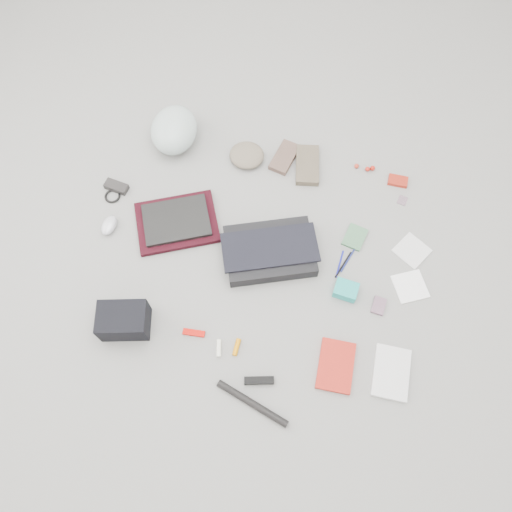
# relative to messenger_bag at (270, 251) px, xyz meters

# --- Properties ---
(ground_plane) EXTENTS (4.00, 4.00, 0.00)m
(ground_plane) POSITION_rel_messenger_bag_xyz_m (-0.06, -0.04, -0.03)
(ground_plane) COLOR gray
(messenger_bag) EXTENTS (0.46, 0.38, 0.07)m
(messenger_bag) POSITION_rel_messenger_bag_xyz_m (0.00, 0.00, 0.00)
(messenger_bag) COLOR black
(messenger_bag) RESTS_ON ground_plane
(bag_flap) EXTENTS (0.46, 0.31, 0.01)m
(bag_flap) POSITION_rel_messenger_bag_xyz_m (0.00, 0.00, 0.04)
(bag_flap) COLOR black
(bag_flap) RESTS_ON messenger_bag
(laptop_sleeve) EXTENTS (0.44, 0.39, 0.03)m
(laptop_sleeve) POSITION_rel_messenger_bag_xyz_m (-0.45, 0.09, -0.02)
(laptop_sleeve) COLOR black
(laptop_sleeve) RESTS_ON ground_plane
(laptop) EXTENTS (0.36, 0.31, 0.02)m
(laptop) POSITION_rel_messenger_bag_xyz_m (-0.45, 0.09, 0.00)
(laptop) COLOR black
(laptop) RESTS_ON laptop_sleeve
(bike_helmet) EXTENTS (0.23, 0.29, 0.17)m
(bike_helmet) POSITION_rel_messenger_bag_xyz_m (-0.56, 0.57, 0.05)
(bike_helmet) COLOR silver
(bike_helmet) RESTS_ON ground_plane
(beanie) EXTENTS (0.19, 0.19, 0.06)m
(beanie) POSITION_rel_messenger_bag_xyz_m (-0.18, 0.51, -0.00)
(beanie) COLOR #766A58
(beanie) RESTS_ON ground_plane
(mitten_left) EXTENTS (0.15, 0.21, 0.03)m
(mitten_left) POSITION_rel_messenger_bag_xyz_m (0.00, 0.53, -0.02)
(mitten_left) COLOR brown
(mitten_left) RESTS_ON ground_plane
(mitten_right) EXTENTS (0.13, 0.23, 0.03)m
(mitten_right) POSITION_rel_messenger_bag_xyz_m (0.12, 0.50, -0.02)
(mitten_right) COLOR brown
(mitten_right) RESTS_ON ground_plane
(power_brick) EXTENTS (0.12, 0.08, 0.03)m
(power_brick) POSITION_rel_messenger_bag_xyz_m (-0.78, 0.24, -0.02)
(power_brick) COLOR black
(power_brick) RESTS_ON ground_plane
(cable_coil) EXTENTS (0.10, 0.10, 0.01)m
(cable_coil) POSITION_rel_messenger_bag_xyz_m (-0.79, 0.19, -0.03)
(cable_coil) COLOR black
(cable_coil) RESTS_ON ground_plane
(mouse) EXTENTS (0.08, 0.11, 0.04)m
(mouse) POSITION_rel_messenger_bag_xyz_m (-0.76, 0.03, -0.01)
(mouse) COLOR silver
(mouse) RESTS_ON ground_plane
(camera_bag) EXTENTS (0.22, 0.17, 0.13)m
(camera_bag) POSITION_rel_messenger_bag_xyz_m (-0.56, -0.42, 0.03)
(camera_bag) COLOR black
(camera_bag) RESTS_ON ground_plane
(multitool) EXTENTS (0.09, 0.03, 0.01)m
(multitool) POSITION_rel_messenger_bag_xyz_m (-0.27, -0.42, -0.03)
(multitool) COLOR #C30800
(multitool) RESTS_ON ground_plane
(toiletry_tube_white) EXTENTS (0.03, 0.07, 0.02)m
(toiletry_tube_white) POSITION_rel_messenger_bag_xyz_m (-0.15, -0.47, -0.02)
(toiletry_tube_white) COLOR white
(toiletry_tube_white) RESTS_ON ground_plane
(toiletry_tube_orange) EXTENTS (0.03, 0.07, 0.02)m
(toiletry_tube_orange) POSITION_rel_messenger_bag_xyz_m (-0.08, -0.45, -0.02)
(toiletry_tube_orange) COLOR orange
(toiletry_tube_orange) RESTS_ON ground_plane
(u_lock) EXTENTS (0.12, 0.05, 0.02)m
(u_lock) POSITION_rel_messenger_bag_xyz_m (0.04, -0.58, -0.02)
(u_lock) COLOR black
(u_lock) RESTS_ON ground_plane
(bike_pump) EXTENTS (0.31, 0.15, 0.03)m
(bike_pump) POSITION_rel_messenger_bag_xyz_m (0.02, -0.67, -0.02)
(bike_pump) COLOR black
(bike_pump) RESTS_ON ground_plane
(book_red) EXTENTS (0.15, 0.22, 0.02)m
(book_red) POSITION_rel_messenger_bag_xyz_m (0.34, -0.47, -0.02)
(book_red) COLOR red
(book_red) RESTS_ON ground_plane
(book_white) EXTENTS (0.16, 0.23, 0.02)m
(book_white) POSITION_rel_messenger_bag_xyz_m (0.57, -0.46, -0.02)
(book_white) COLOR silver
(book_white) RESTS_ON ground_plane
(notepad) EXTENTS (0.12, 0.14, 0.01)m
(notepad) POSITION_rel_messenger_bag_xyz_m (0.38, 0.14, -0.03)
(notepad) COLOR #42724E
(notepad) RESTS_ON ground_plane
(pen_blue) EXTENTS (0.03, 0.14, 0.01)m
(pen_blue) POSITION_rel_messenger_bag_xyz_m (0.32, -0.00, -0.03)
(pen_blue) COLOR #161B9E
(pen_blue) RESTS_ON ground_plane
(pen_black) EXTENTS (0.07, 0.14, 0.01)m
(pen_black) POSITION_rel_messenger_bag_xyz_m (0.34, -0.01, -0.03)
(pen_black) COLOR black
(pen_black) RESTS_ON ground_plane
(pen_navy) EXTENTS (0.06, 0.13, 0.01)m
(pen_navy) POSITION_rel_messenger_bag_xyz_m (0.36, 0.02, -0.03)
(pen_navy) COLOR navy
(pen_navy) RESTS_ON ground_plane
(accordion_wallet) EXTENTS (0.11, 0.10, 0.05)m
(accordion_wallet) POSITION_rel_messenger_bag_xyz_m (0.36, -0.14, -0.01)
(accordion_wallet) COLOR #1DACA6
(accordion_wallet) RESTS_ON ground_plane
(card_deck) EXTENTS (0.07, 0.09, 0.01)m
(card_deck) POSITION_rel_messenger_bag_xyz_m (0.50, -0.18, -0.03)
(card_deck) COLOR slate
(card_deck) RESTS_ON ground_plane
(napkin_top) EXTENTS (0.19, 0.19, 0.01)m
(napkin_top) POSITION_rel_messenger_bag_xyz_m (0.64, 0.11, -0.03)
(napkin_top) COLOR silver
(napkin_top) RESTS_ON ground_plane
(napkin_bottom) EXTENTS (0.18, 0.18, 0.01)m
(napkin_bottom) POSITION_rel_messenger_bag_xyz_m (0.64, -0.07, -0.03)
(napkin_bottom) COLOR white
(napkin_bottom) RESTS_ON ground_plane
(lollipop_a) EXTENTS (0.03, 0.03, 0.02)m
(lollipop_a) POSITION_rel_messenger_bag_xyz_m (0.36, 0.54, -0.02)
(lollipop_a) COLOR red
(lollipop_a) RESTS_ON ground_plane
(lollipop_b) EXTENTS (0.02, 0.02, 0.02)m
(lollipop_b) POSITION_rel_messenger_bag_xyz_m (0.42, 0.53, -0.02)
(lollipop_b) COLOR red
(lollipop_b) RESTS_ON ground_plane
(lollipop_c) EXTENTS (0.03, 0.03, 0.02)m
(lollipop_c) POSITION_rel_messenger_bag_xyz_m (0.44, 0.53, -0.02)
(lollipop_c) COLOR #B9170B
(lollipop_c) RESTS_ON ground_plane
(altoids_tin) EXTENTS (0.10, 0.07, 0.02)m
(altoids_tin) POSITION_rel_messenger_bag_xyz_m (0.57, 0.48, -0.02)
(altoids_tin) COLOR #AC2718
(altoids_tin) RESTS_ON ground_plane
(stamp_sheet) EXTENTS (0.06, 0.06, 0.00)m
(stamp_sheet) POSITION_rel_messenger_bag_xyz_m (0.60, 0.38, -0.03)
(stamp_sheet) COLOR gray
(stamp_sheet) RESTS_ON ground_plane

